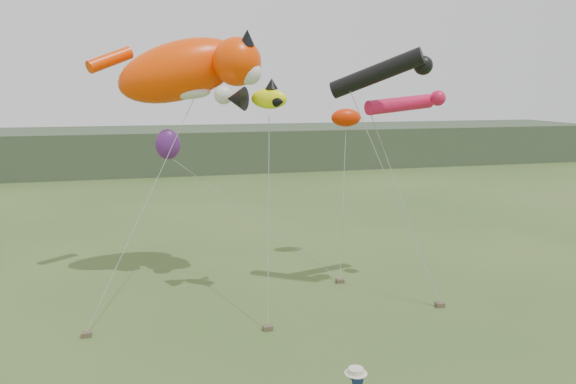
# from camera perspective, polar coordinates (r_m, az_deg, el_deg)

# --- Properties ---
(headland) EXTENTS (90.00, 13.00, 4.00)m
(headland) POSITION_cam_1_polar(r_m,az_deg,el_deg) (57.74, -13.74, 4.15)
(headland) COLOR #2D3D28
(headland) RESTS_ON ground
(sandbag_anchors) EXTENTS (16.45, 5.22, 0.16)m
(sandbag_anchors) POSITION_cam_1_polar(r_m,az_deg,el_deg) (19.91, -5.36, -12.93)
(sandbag_anchors) COLOR brown
(sandbag_anchors) RESTS_ON ground
(cat_kite) EXTENTS (6.92, 3.69, 3.68)m
(cat_kite) POSITION_cam_1_polar(r_m,az_deg,el_deg) (23.61, -9.62, 12.18)
(cat_kite) COLOR #FE3D00
(cat_kite) RESTS_ON ground
(fish_kite) EXTENTS (2.44, 1.61, 1.18)m
(fish_kite) POSITION_cam_1_polar(r_m,az_deg,el_deg) (20.75, -3.17, 9.51)
(fish_kite) COLOR #F4F70A
(fish_kite) RESTS_ON ground
(tube_kites) EXTENTS (4.65, 2.70, 2.50)m
(tube_kites) POSITION_cam_1_polar(r_m,az_deg,el_deg) (21.98, 10.69, 10.68)
(tube_kites) COLOR black
(tube_kites) RESTS_ON ground
(misc_kites) EXTENTS (9.25, 1.64, 1.97)m
(misc_kites) POSITION_cam_1_polar(r_m,az_deg,el_deg) (24.49, -2.19, 6.36)
(misc_kites) COLOR red
(misc_kites) RESTS_ON ground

